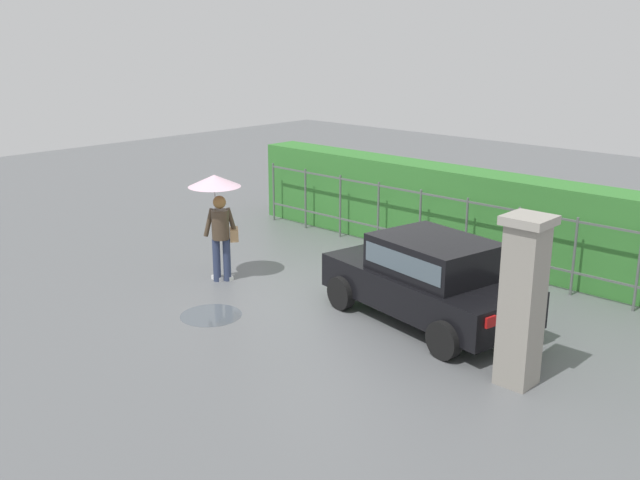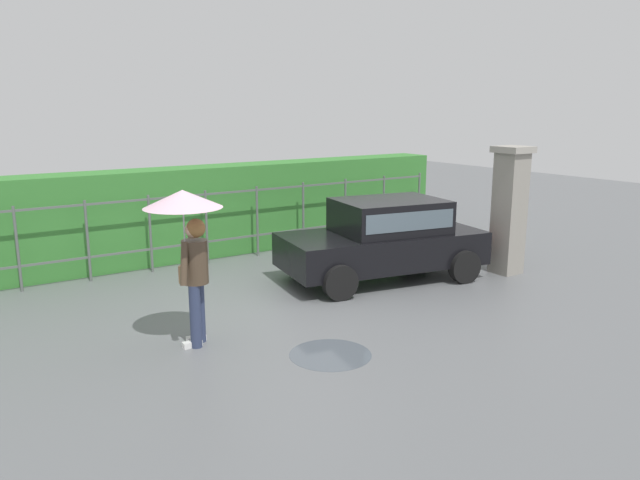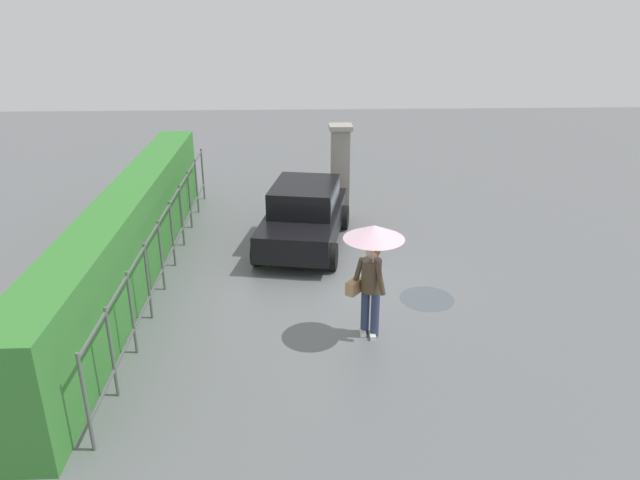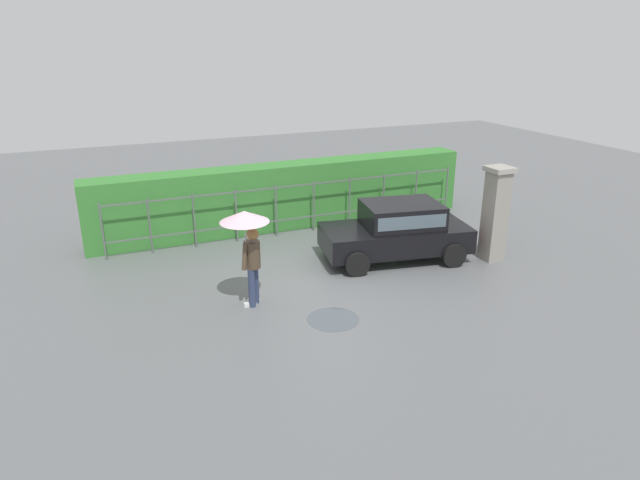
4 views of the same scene
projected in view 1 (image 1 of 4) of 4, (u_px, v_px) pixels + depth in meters
ground_plane at (323, 300)px, 13.14m from camera, size 40.00×40.00×0.00m
car at (429, 276)px, 11.98m from camera, size 3.94×2.38×1.48m
pedestrian at (217, 201)px, 13.80m from camera, size 1.01×1.01×2.11m
gate_pillar at (523, 300)px, 9.71m from camera, size 0.60×0.60×2.42m
fence_section at (443, 225)px, 15.09m from camera, size 10.47×0.05×1.50m
hedge_row at (462, 213)px, 15.57m from camera, size 11.42×0.90×1.90m
puddle_near at (211, 315)px, 12.45m from camera, size 1.07×1.07×0.00m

